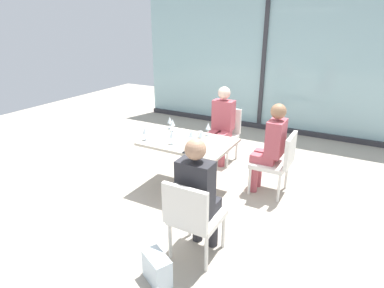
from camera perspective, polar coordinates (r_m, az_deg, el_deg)
ground_plane at (r=4.62m, az=-0.60°, el=-7.93°), size 12.00×12.00×0.00m
window_wall_backdrop at (r=7.08m, az=12.44°, el=12.21°), size 5.59×0.10×2.70m
dining_table_main at (r=4.39m, az=-0.63°, el=-1.88°), size 1.17×0.83×0.73m
chair_front_right at (r=3.16m, az=0.13°, el=-12.47°), size 0.46×0.50×0.87m
chair_far_right at (r=4.45m, az=14.84°, el=-2.75°), size 0.50×0.46×0.87m
chair_near_window at (r=5.42m, az=5.67°, el=2.18°), size 0.46×0.51×0.87m
person_front_right at (r=3.13m, az=1.10°, el=-8.40°), size 0.34×0.39×1.26m
person_far_right at (r=4.40m, az=13.72°, el=-0.07°), size 0.39×0.34×1.26m
person_near_window at (r=5.26m, az=5.27°, el=3.94°), size 0.34×0.39×1.26m
wine_glass_0 at (r=4.20m, az=-0.10°, el=1.87°), size 0.07×0.07×0.18m
wine_glass_1 at (r=4.17m, az=-3.60°, el=1.70°), size 0.07×0.07×0.18m
wine_glass_2 at (r=4.35m, az=-8.27°, el=2.35°), size 0.07×0.07×0.18m
wine_glass_3 at (r=4.77m, az=-3.94°, el=4.22°), size 0.07×0.07×0.18m
wine_glass_4 at (r=4.65m, az=-3.45°, el=3.75°), size 0.07×0.07×0.18m
wine_glass_5 at (r=4.48m, az=2.87°, el=3.12°), size 0.07×0.07×0.18m
wine_glass_6 at (r=4.18m, az=1.67°, el=1.76°), size 0.07×0.07×0.18m
coffee_cup at (r=4.41m, az=1.40°, el=1.65°), size 0.08×0.08×0.09m
cell_phone_on_table at (r=3.96m, az=-0.89°, el=-1.29°), size 0.08×0.15×0.01m
handbag_0 at (r=3.14m, az=-6.19°, el=-21.04°), size 0.34×0.28×0.28m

